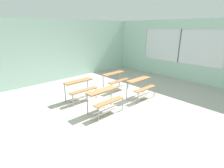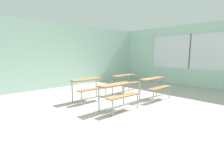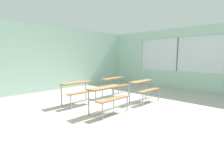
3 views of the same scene
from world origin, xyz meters
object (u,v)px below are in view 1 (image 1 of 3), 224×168
(desk_bench_r0c0, at_px, (105,96))
(desk_bench_r1c1, at_px, (116,77))
(desk_bench_r0c1, at_px, (141,84))
(desk_bench_r1c0, at_px, (80,86))

(desk_bench_r0c0, relative_size, desk_bench_r1c1, 0.99)
(desk_bench_r0c1, relative_size, desk_bench_r1c0, 1.01)
(desk_bench_r0c0, bearing_deg, desk_bench_r1c1, 37.18)
(desk_bench_r0c1, xyz_separation_m, desk_bench_r1c0, (-1.82, 1.40, 0.00))
(desk_bench_r0c1, xyz_separation_m, desk_bench_r1c1, (-0.07, 1.33, 0.00))
(desk_bench_r1c0, bearing_deg, desk_bench_r0c1, -37.23)
(desk_bench_r0c1, bearing_deg, desk_bench_r1c0, 143.40)
(desk_bench_r0c1, bearing_deg, desk_bench_r0c0, 179.79)
(desk_bench_r1c0, xyz_separation_m, desk_bench_r1c1, (1.75, -0.07, 0.00))
(desk_bench_r1c0, bearing_deg, desk_bench_r1c1, -2.00)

